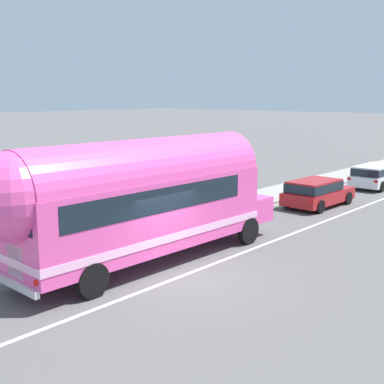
# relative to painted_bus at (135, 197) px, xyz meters

# --- Properties ---
(ground_plane) EXTENTS (300.00, 300.00, 0.00)m
(ground_plane) POSITION_rel_painted_bus_xyz_m (1.79, 0.12, -2.30)
(ground_plane) COLOR #565454
(lane_markings) EXTENTS (3.66, 80.00, 0.01)m
(lane_markings) POSITION_rel_painted_bus_xyz_m (0.16, 12.12, -2.30)
(lane_markings) COLOR silver
(lane_markings) RESTS_ON ground
(sidewalk_slab) EXTENTS (2.69, 90.00, 0.15)m
(sidewalk_slab) POSITION_rel_painted_bus_xyz_m (-3.09, 10.12, -2.23)
(sidewalk_slab) COLOR gray
(sidewalk_slab) RESTS_ON ground
(painted_bus) EXTENTS (2.77, 11.65, 4.12)m
(painted_bus) POSITION_rel_painted_bus_xyz_m (0.00, 0.00, 0.00)
(painted_bus) COLOR #EA4C9E
(painted_bus) RESTS_ON ground
(car_lead) EXTENTS (2.09, 4.29, 1.37)m
(car_lead) POSITION_rel_painted_bus_xyz_m (0.01, 12.04, -1.52)
(car_lead) COLOR #A5191E
(car_lead) RESTS_ON ground
(car_second) EXTENTS (2.04, 4.65, 1.37)m
(car_second) POSITION_rel_painted_bus_xyz_m (0.03, 19.41, -1.52)
(car_second) COLOR white
(car_second) RESTS_ON ground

